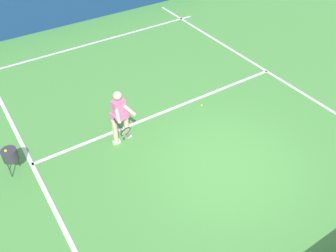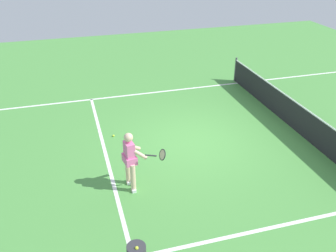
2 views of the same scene
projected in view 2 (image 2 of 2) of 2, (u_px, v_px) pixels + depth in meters
ground_plane at (193, 141)px, 11.48m from camera, size 26.71×26.71×0.00m
service_line_marking at (106, 154)px, 10.83m from camera, size 8.01×0.10×0.01m
sideline_left_marking at (159, 92)px, 14.87m from camera, size 0.10×18.55×0.01m
sideline_right_marking at (254, 231)px, 8.08m from camera, size 0.10×18.55×0.01m
court_net at (293, 114)px, 12.09m from camera, size 8.69×0.08×1.01m
tennis_player at (131, 159)px, 9.08m from camera, size 0.71×1.02×1.55m
tennis_ball_near at (113, 136)px, 11.71m from camera, size 0.07×0.07×0.07m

